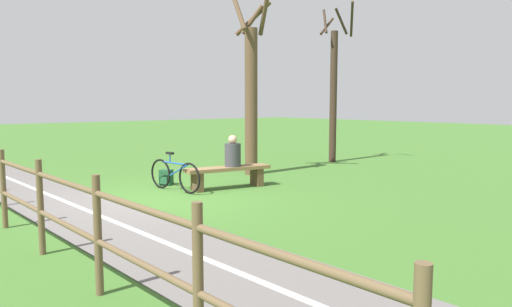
% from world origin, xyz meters
% --- Properties ---
extents(ground_plane, '(80.00, 80.00, 0.00)m').
position_xyz_m(ground_plane, '(0.00, 0.00, 0.00)').
color(ground_plane, '#3D6B28').
extents(paved_path, '(3.75, 36.05, 0.02)m').
position_xyz_m(paved_path, '(1.30, 4.00, 0.01)').
color(paved_path, '#66605E').
rests_on(paved_path, ground_plane).
extents(path_centre_line, '(1.73, 31.96, 0.00)m').
position_xyz_m(path_centre_line, '(1.30, 4.00, 0.02)').
color(path_centre_line, silver).
rests_on(path_centre_line, paved_path).
extents(bench, '(2.04, 0.79, 0.49)m').
position_xyz_m(bench, '(-1.80, -0.06, 0.35)').
color(bench, brown).
rests_on(bench, ground_plane).
extents(person_seated, '(0.43, 0.43, 0.72)m').
position_xyz_m(person_seated, '(-1.92, -0.04, 0.79)').
color(person_seated, '#38383D').
rests_on(person_seated, bench).
extents(bicycle, '(0.32, 1.64, 0.85)m').
position_xyz_m(bicycle, '(-0.70, -0.56, 0.36)').
color(bicycle, black).
rests_on(bicycle, ground_plane).
extents(backpack, '(0.35, 0.35, 0.36)m').
position_xyz_m(backpack, '(-0.92, -1.34, 0.18)').
color(backpack, '#1E4C2D').
rests_on(backpack, ground_plane).
extents(fence_roadside, '(0.56, 10.36, 1.22)m').
position_xyz_m(fence_roadside, '(2.79, 2.17, 0.72)').
color(fence_roadside, brown).
rests_on(fence_roadside, ground_plane).
extents(tree_far_left, '(1.20, 1.32, 5.17)m').
position_xyz_m(tree_far_left, '(-3.56, -1.37, 2.26)').
color(tree_far_left, brown).
rests_on(tree_far_left, ground_plane).
extents(tree_mid_field, '(1.29, 1.29, 5.07)m').
position_xyz_m(tree_mid_field, '(-7.33, -1.75, 2.38)').
color(tree_mid_field, '#38281E').
rests_on(tree_mid_field, ground_plane).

